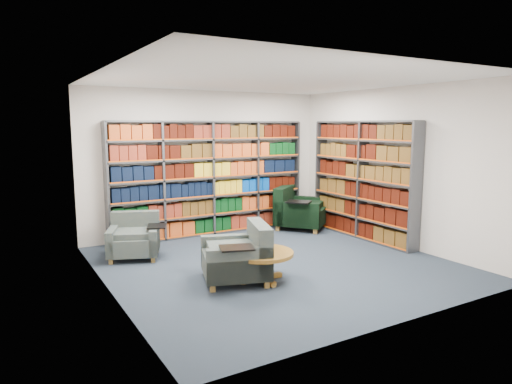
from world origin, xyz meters
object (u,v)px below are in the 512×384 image
coffee_table (262,257)px  chair_teal_left (135,239)px  chair_teal_front (242,258)px  chair_green_right (297,211)px

coffee_table → chair_teal_left: bearing=119.6°
chair_teal_front → coffee_table: 0.28m
chair_green_right → chair_teal_front: 3.43m
chair_teal_left → chair_teal_front: 2.14m
coffee_table → chair_green_right: bearing=46.2°
chair_green_right → coffee_table: size_ratio=1.52×
chair_teal_left → chair_green_right: 3.53m
chair_green_right → coffee_table: bearing=-133.8°
chair_teal_left → coffee_table: size_ratio=1.18×
chair_green_right → chair_teal_front: size_ratio=1.15×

